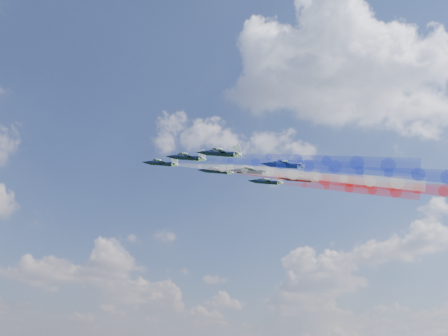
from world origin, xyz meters
TOP-DOWN VIEW (x-y plane):
  - jet_lead at (-19.21, 22.91)m, footprint 14.53×15.30m
  - trail_lead at (-4.14, 3.34)m, footprint 27.03×34.12m
  - jet_inner_left at (-20.62, 7.25)m, footprint 14.53×15.30m
  - trail_inner_left at (-5.55, -12.32)m, footprint 27.03×34.12m
  - jet_inner_right at (-3.81, 16.99)m, footprint 14.53×15.30m
  - trail_inner_right at (11.26, -2.57)m, footprint 27.03×34.12m
  - jet_outer_left at (-21.10, -8.06)m, footprint 14.53×15.30m
  - trail_outer_left at (-6.03, -27.62)m, footprint 27.03×34.12m
  - jet_center_third at (-3.30, 2.24)m, footprint 14.53×15.30m
  - trail_center_third at (11.78, -17.33)m, footprint 27.03×34.12m
  - jet_outer_right at (13.83, 14.79)m, footprint 14.53×15.30m
  - trail_outer_right at (28.90, -4.78)m, footprint 27.03×34.12m
  - jet_rear_left at (-4.41, -12.19)m, footprint 14.53×15.30m
  - trail_rear_left at (10.66, -31.76)m, footprint 27.03×34.12m
  - jet_rear_right at (11.54, -1.59)m, footprint 14.53×15.30m
  - trail_rear_right at (26.61, -21.16)m, footprint 27.03×34.12m

SIDE VIEW (x-z plane):
  - trail_rear_left at x=10.66m, z-range 132.20..142.79m
  - trail_outer_left at x=-6.03m, z-range 132.83..143.42m
  - trail_rear_right at x=26.61m, z-range 134.12..144.71m
  - trail_center_third at x=11.78m, z-range 134.50..145.09m
  - jet_rear_left at x=-4.41m, z-range 138.45..144.48m
  - trail_inner_left at x=-5.55m, z-range 136.23..146.82m
  - jet_outer_left at x=-21.10m, z-range 139.08..145.11m
  - trail_outer_right at x=28.90m, z-range 137.74..148.33m
  - jet_rear_right at x=11.54m, z-range 140.37..146.40m
  - trail_inner_right at x=11.26m, z-range 138.36..148.94m
  - jet_center_third at x=-3.30m, z-range 140.76..146.78m
  - trail_lead at x=-4.14m, z-range 139.22..149.81m
  - jet_inner_left at x=-20.62m, z-range 142.49..148.51m
  - jet_outer_right at x=13.83m, z-range 143.99..150.02m
  - jet_inner_right at x=-3.81m, z-range 144.61..150.64m
  - jet_lead at x=-19.21m, z-range 145.47..151.50m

